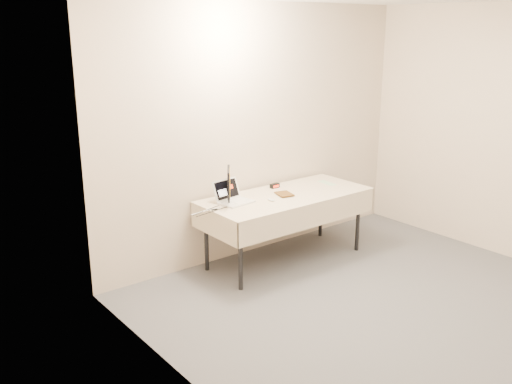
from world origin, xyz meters
TOP-DOWN VIEW (x-y plane):
  - ground at (0.00, 0.00)m, footprint 5.00×5.00m
  - back_wall at (0.00, 2.50)m, footprint 4.00×0.10m
  - table at (0.00, 2.05)m, footprint 1.86×0.81m
  - laptop at (-0.60, 2.18)m, footprint 0.36×0.35m
  - monitor at (-0.67, 2.13)m, footprint 0.23×0.30m
  - book at (-0.10, 2.06)m, footprint 0.15×0.06m
  - alarm_clock at (0.08, 2.32)m, footprint 0.11×0.05m
  - clicker at (-0.27, 1.97)m, footprint 0.06×0.10m
  - paper_form at (0.67, 2.11)m, footprint 0.12×0.25m
  - usb_dongle at (-0.89, 2.08)m, footprint 0.06×0.03m

SIDE VIEW (x-z plane):
  - ground at x=0.00m, z-range 0.00..0.00m
  - table at x=0.00m, z-range 0.31..1.05m
  - paper_form at x=0.67m, z-range 0.74..0.74m
  - usb_dongle at x=-0.89m, z-range 0.74..0.75m
  - clicker at x=-0.27m, z-range 0.74..0.76m
  - alarm_clock at x=0.08m, z-range 0.74..0.78m
  - laptop at x=-0.60m, z-range 0.68..0.90m
  - book at x=-0.10m, z-range 0.74..0.94m
  - monitor at x=-0.67m, z-range 0.77..1.14m
  - back_wall at x=0.00m, z-range 0.00..2.70m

